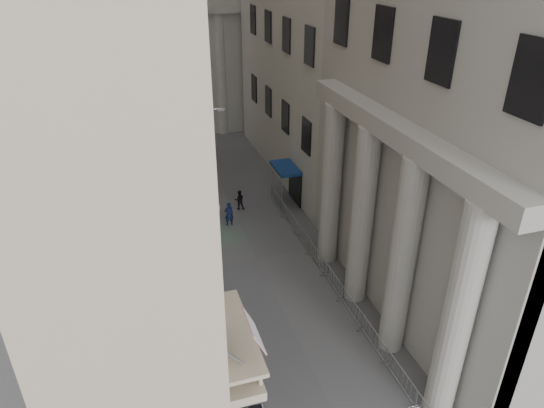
# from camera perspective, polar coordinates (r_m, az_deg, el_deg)

# --- Properties ---
(iron_fence) EXTENTS (0.30, 28.00, 1.40)m
(iron_fence) POSITION_cam_1_polar(r_m,az_deg,el_deg) (29.36, -9.30, -9.02)
(iron_fence) COLOR black
(iron_fence) RESTS_ON ground
(blue_awning) EXTENTS (1.60, 3.00, 3.00)m
(blue_awning) POSITION_cam_1_polar(r_m,az_deg,el_deg) (37.60, 1.54, 0.21)
(blue_awning) COLOR navy
(blue_awning) RESTS_ON ground
(scooter_4) EXTENTS (1.41, 0.59, 1.50)m
(scooter_4) POSITION_cam_1_polar(r_m,az_deg,el_deg) (22.81, -3.67, -22.09)
(scooter_4) COLOR white
(scooter_4) RESTS_ON ground
(scooter_5) EXTENTS (1.41, 0.59, 1.50)m
(scooter_5) POSITION_cam_1_polar(r_m,az_deg,el_deg) (23.71, -4.53, -19.61)
(scooter_5) COLOR white
(scooter_5) RESTS_ON ground
(scooter_6) EXTENTS (1.41, 0.59, 1.50)m
(scooter_6) POSITION_cam_1_polar(r_m,az_deg,el_deg) (24.65, -5.31, -17.32)
(scooter_6) COLOR white
(scooter_6) RESTS_ON ground
(scooter_7) EXTENTS (1.41, 0.59, 1.50)m
(scooter_7) POSITION_cam_1_polar(r_m,az_deg,el_deg) (25.64, -6.01, -15.19)
(scooter_7) COLOR white
(scooter_7) RESTS_ON ground
(scooter_8) EXTENTS (1.41, 0.59, 1.50)m
(scooter_8) POSITION_cam_1_polar(r_m,az_deg,el_deg) (26.66, -6.64, -13.23)
(scooter_8) COLOR white
(scooter_8) RESTS_ON ground
(scooter_9) EXTENTS (1.41, 0.59, 1.50)m
(scooter_9) POSITION_cam_1_polar(r_m,az_deg,el_deg) (27.71, -7.22, -11.41)
(scooter_9) COLOR white
(scooter_9) RESTS_ON ground
(scooter_10) EXTENTS (1.41, 0.59, 1.50)m
(scooter_10) POSITION_cam_1_polar(r_m,az_deg,el_deg) (28.80, -7.75, -9.72)
(scooter_10) COLOR white
(scooter_10) RESTS_ON ground
(scooter_11) EXTENTS (1.41, 0.59, 1.50)m
(scooter_11) POSITION_cam_1_polar(r_m,az_deg,el_deg) (29.90, -8.23, -8.16)
(scooter_11) COLOR white
(scooter_11) RESTS_ON ground
(scooter_12) EXTENTS (1.41, 0.59, 1.50)m
(scooter_12) POSITION_cam_1_polar(r_m,az_deg,el_deg) (31.03, -8.68, -6.70)
(scooter_12) COLOR white
(scooter_12) RESTS_ON ground
(barrier_1) EXTENTS (0.60, 2.40, 1.10)m
(barrier_1) POSITION_cam_1_polar(r_m,az_deg,el_deg) (24.00, 14.71, -19.95)
(barrier_1) COLOR #999BA0
(barrier_1) RESTS_ON ground
(barrier_2) EXTENTS (0.60, 2.40, 1.10)m
(barrier_2) POSITION_cam_1_polar(r_m,az_deg,el_deg) (25.45, 11.77, -16.14)
(barrier_2) COLOR #999BA0
(barrier_2) RESTS_ON ground
(barrier_3) EXTENTS (0.60, 2.40, 1.10)m
(barrier_3) POSITION_cam_1_polar(r_m,az_deg,el_deg) (27.05, 9.26, -12.73)
(barrier_3) COLOR #999BA0
(barrier_3) RESTS_ON ground
(barrier_4) EXTENTS (0.60, 2.40, 1.10)m
(barrier_4) POSITION_cam_1_polar(r_m,az_deg,el_deg) (28.78, 7.09, -9.69)
(barrier_4) COLOR #999BA0
(barrier_4) RESTS_ON ground
(barrier_5) EXTENTS (0.60, 2.40, 1.10)m
(barrier_5) POSITION_cam_1_polar(r_m,az_deg,el_deg) (30.62, 5.21, -7.00)
(barrier_5) COLOR #999BA0
(barrier_5) RESTS_ON ground
(barrier_6) EXTENTS (0.60, 2.40, 1.10)m
(barrier_6) POSITION_cam_1_polar(r_m,az_deg,el_deg) (32.54, 3.56, -4.61)
(barrier_6) COLOR #999BA0
(barrier_6) RESTS_ON ground
(barrier_7) EXTENTS (0.60, 2.40, 1.10)m
(barrier_7) POSITION_cam_1_polar(r_m,az_deg,el_deg) (34.54, 2.12, -2.49)
(barrier_7) COLOR #999BA0
(barrier_7) RESTS_ON ground
(barrier_8) EXTENTS (0.60, 2.40, 1.10)m
(barrier_8) POSITION_cam_1_polar(r_m,az_deg,el_deg) (36.60, 0.83, -0.60)
(barrier_8) COLOR #999BA0
(barrier_8) RESTS_ON ground
(security_tent) EXTENTS (4.01, 4.01, 3.26)m
(security_tent) POSITION_cam_1_polar(r_m,az_deg,el_deg) (32.09, -9.79, 0.13)
(security_tent) COLOR white
(security_tent) RESTS_ON ground
(street_lamp) EXTENTS (2.65, 0.23, 8.10)m
(street_lamp) POSITION_cam_1_polar(r_m,az_deg,el_deg) (33.59, -9.08, 5.43)
(street_lamp) COLOR gray
(street_lamp) RESTS_ON ground
(info_kiosk) EXTENTS (0.56, 0.86, 1.76)m
(info_kiosk) POSITION_cam_1_polar(r_m,az_deg,el_deg) (32.46, -7.41, -3.05)
(info_kiosk) COLOR black
(info_kiosk) RESTS_ON ground
(pedestrian_a) EXTENTS (0.68, 0.48, 1.78)m
(pedestrian_a) POSITION_cam_1_polar(r_m,az_deg,el_deg) (34.22, -5.08, -1.18)
(pedestrian_a) COLOR black
(pedestrian_a) RESTS_ON ground
(pedestrian_b) EXTENTS (0.82, 0.68, 1.53)m
(pedestrian_b) POSITION_cam_1_polar(r_m,az_deg,el_deg) (36.36, -3.87, 0.50)
(pedestrian_b) COLOR black
(pedestrian_b) RESTS_ON ground
(pedestrian_c) EXTENTS (1.09, 1.03, 1.88)m
(pedestrian_c) POSITION_cam_1_polar(r_m,az_deg,el_deg) (44.90, -7.74, 6.03)
(pedestrian_c) COLOR black
(pedestrian_c) RESTS_ON ground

